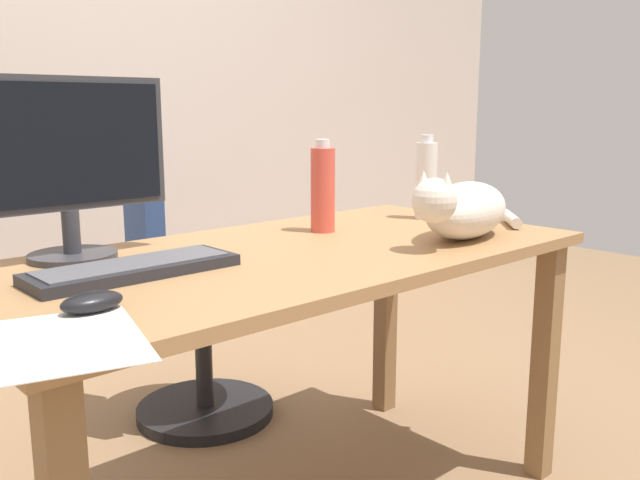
# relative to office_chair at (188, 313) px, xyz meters

# --- Properties ---
(back_wall) EXTENTS (6.00, 0.04, 2.60)m
(back_wall) POSITION_rel_office_chair_xyz_m (-0.14, 0.86, 0.91)
(back_wall) COLOR beige
(back_wall) RESTS_ON ground_plane
(desk) EXTENTS (1.53, 0.75, 0.74)m
(desk) POSITION_rel_office_chair_xyz_m (-0.14, -0.71, 0.25)
(desk) COLOR #9E7247
(desk) RESTS_ON ground_plane
(office_chair) EXTENTS (0.50, 0.48, 0.91)m
(office_chair) POSITION_rel_office_chair_xyz_m (0.00, 0.00, 0.00)
(office_chair) COLOR black
(office_chair) RESTS_ON ground_plane
(monitor) EXTENTS (0.48, 0.20, 0.41)m
(monitor) POSITION_rel_office_chair_xyz_m (-0.57, -0.45, 0.58)
(monitor) COLOR #333338
(monitor) RESTS_ON desk
(keyboard) EXTENTS (0.44, 0.15, 0.03)m
(keyboard) POSITION_rel_office_chair_xyz_m (-0.54, -0.69, 0.37)
(keyboard) COLOR #232328
(keyboard) RESTS_ON desk
(cat) EXTENTS (0.60, 0.26, 0.20)m
(cat) POSITION_rel_office_chair_xyz_m (0.30, -0.91, 0.43)
(cat) COLOR silver
(cat) RESTS_ON desk
(computer_mouse) EXTENTS (0.11, 0.06, 0.04)m
(computer_mouse) POSITION_rel_office_chair_xyz_m (-0.72, -0.88, 0.37)
(computer_mouse) COLOR black
(computer_mouse) RESTS_ON desk
(paper_sheet) EXTENTS (0.28, 0.34, 0.00)m
(paper_sheet) POSITION_rel_office_chair_xyz_m (-0.81, -1.00, 0.35)
(paper_sheet) COLOR white
(paper_sheet) RESTS_ON desk
(water_bottle) EXTENTS (0.07, 0.07, 0.26)m
(water_bottle) POSITION_rel_office_chair_xyz_m (0.10, -0.58, 0.47)
(water_bottle) COLOR #D84C3D
(water_bottle) RESTS_ON desk
(spray_bottle) EXTENTS (0.07, 0.07, 0.26)m
(spray_bottle) POSITION_rel_office_chair_xyz_m (0.49, -0.63, 0.47)
(spray_bottle) COLOR silver
(spray_bottle) RESTS_ON desk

